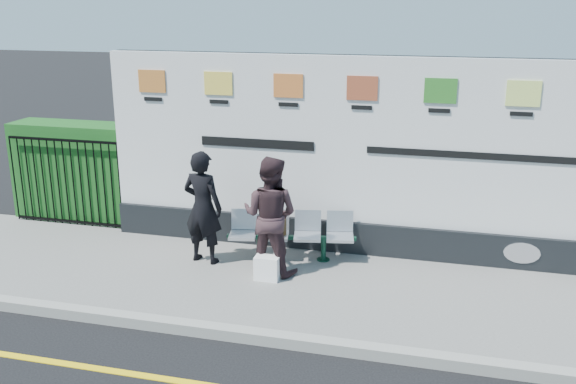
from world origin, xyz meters
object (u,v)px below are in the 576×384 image
object	(u,v)px
billboard	(360,171)
woman_right	(270,215)
woman_left	(203,207)
bench	(291,247)

from	to	relation	value
billboard	woman_right	bearing A→B (deg)	-135.36
billboard	woman_right	distance (m)	1.62
woman_left	woman_right	world-z (taller)	woman_right
bench	woman_left	bearing A→B (deg)	-173.88
bench	woman_left	distance (m)	1.45
billboard	woman_left	size ratio (longest dim) A/B	4.71
woman_left	woman_right	distance (m)	1.07
woman_right	billboard	bearing A→B (deg)	-127.18
woman_left	bench	bearing A→B (deg)	-152.79
bench	woman_right	distance (m)	0.85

